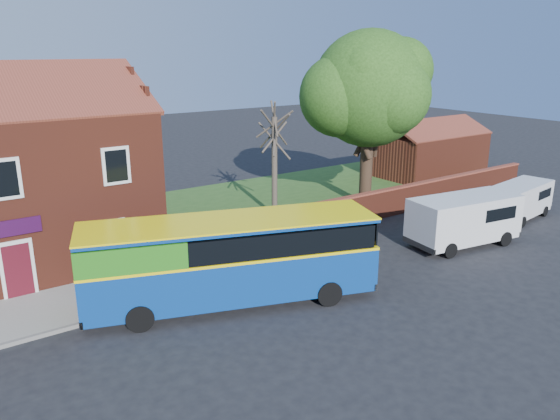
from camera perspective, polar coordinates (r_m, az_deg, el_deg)
ground at (r=18.91m, az=0.94°, el=-11.98°), size 120.00×120.00×0.00m
pavement at (r=21.36m, az=-24.50°, el=-9.89°), size 18.00×3.50×0.12m
kerb at (r=19.80m, az=-23.49°, el=-11.86°), size 18.00×0.15×0.14m
grass_strip at (r=36.03m, az=5.59°, el=2.01°), size 26.00×12.00×0.04m
boundary_wall at (r=31.68m, az=12.66°, el=1.12°), size 22.00×0.38×1.60m
outbuilding at (r=41.99m, az=15.10°, el=5.82°), size 8.20×5.06×4.17m
bus at (r=19.76m, az=-6.12°, el=-4.97°), size 10.80×5.85×3.20m
van_near at (r=27.15m, az=18.69°, el=-0.83°), size 5.64×2.90×2.37m
van_far at (r=32.66m, az=23.80°, el=1.06°), size 4.66×2.40×1.96m
large_tree at (r=32.04m, az=9.21°, el=12.05°), size 8.29×6.56×10.12m
bare_tree at (r=29.77m, az=-0.59°, el=5.07°), size 2.26×2.70×6.03m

